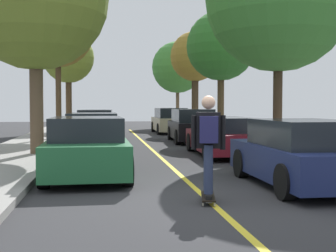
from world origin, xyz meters
The scene contains 18 objects.
ground centered at (0.00, 0.00, 0.00)m, with size 80.00×80.00×0.00m, color #2D2D30.
center_line centered at (0.00, 4.00, 0.00)m, with size 0.12×39.20×0.01m, color gold.
parked_car_left_nearest centered at (-2.15, 2.87, 0.68)m, with size 1.92×4.03×1.37m.
parked_car_left_near centered at (-2.15, 8.73, 0.69)m, with size 2.04×4.46×1.37m.
parked_car_left_far centered at (-2.15, 15.05, 0.71)m, with size 2.01×4.39×1.43m.
parked_car_left_farthest centered at (-2.15, 21.30, 0.68)m, with size 1.93×4.59×1.38m.
parked_car_right_nearest centered at (2.15, 1.01, 0.66)m, with size 1.88×4.01×1.35m.
parked_car_right_near centered at (2.15, 6.92, 0.63)m, with size 2.03×4.38×1.25m.
parked_car_right_far centered at (2.15, 12.48, 0.73)m, with size 1.97×4.31×1.48m.
parked_car_right_farthest centered at (2.15, 19.25, 0.73)m, with size 1.88×4.37×1.49m.
street_tree_left_near centered at (-3.84, 14.31, 5.07)m, with size 3.34×3.34×6.62m.
street_tree_left_far centered at (-3.84, 20.87, 4.51)m, with size 3.09×3.09×5.96m.
street_tree_right_near centered at (3.84, 13.95, 4.48)m, with size 3.33×3.33×6.03m.
street_tree_right_far centered at (3.84, 20.23, 4.60)m, with size 3.07×3.07×6.06m.
street_tree_right_farthest centered at (3.84, 26.95, 4.53)m, with size 3.90×3.90×6.35m.
streetlamp centered at (3.90, 14.38, 3.11)m, with size 0.36×0.24×5.15m.
skateboard centered at (-0.04, -0.18, 0.09)m, with size 0.38×0.87×0.10m.
skateboarder centered at (-0.04, -0.21, 1.07)m, with size 0.59×0.71×1.70m.
Camera 1 is at (-1.79, -7.77, 1.64)m, focal length 49.38 mm.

